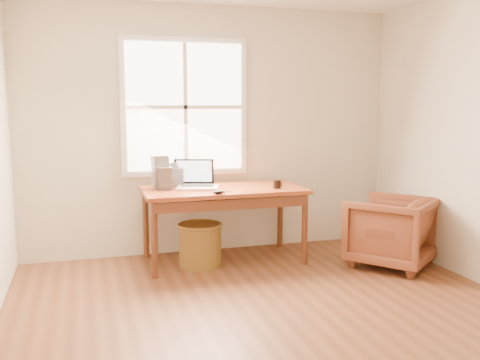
{
  "coord_description": "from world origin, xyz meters",
  "views": [
    {
      "loc": [
        -1.34,
        -3.3,
        1.59
      ],
      "look_at": [
        0.13,
        1.65,
        0.85
      ],
      "focal_mm": 40.0,
      "sensor_mm": 36.0,
      "label": 1
    }
  ],
  "objects_px": {
    "armchair": "(391,231)",
    "coffee_mug": "(277,184)",
    "wicker_stool": "(200,245)",
    "desk": "(223,190)",
    "cd_stack_a": "(174,174)",
    "laptop": "(198,173)"
  },
  "relations": [
    {
      "from": "desk",
      "to": "wicker_stool",
      "type": "height_order",
      "value": "desk"
    },
    {
      "from": "wicker_stool",
      "to": "coffee_mug",
      "type": "distance_m",
      "value": 0.97
    },
    {
      "from": "armchair",
      "to": "laptop",
      "type": "relative_size",
      "value": 1.68
    },
    {
      "from": "wicker_stool",
      "to": "desk",
      "type": "bearing_deg",
      "value": 21.66
    },
    {
      "from": "wicker_stool",
      "to": "cd_stack_a",
      "type": "relative_size",
      "value": 1.64
    },
    {
      "from": "coffee_mug",
      "to": "wicker_stool",
      "type": "bearing_deg",
      "value": 155.86
    },
    {
      "from": "laptop",
      "to": "coffee_mug",
      "type": "relative_size",
      "value": 5.44
    },
    {
      "from": "desk",
      "to": "cd_stack_a",
      "type": "xyz_separation_m",
      "value": [
        -0.45,
        0.27,
        0.15
      ]
    },
    {
      "from": "armchair",
      "to": "coffee_mug",
      "type": "bearing_deg",
      "value": -62.56
    },
    {
      "from": "cd_stack_a",
      "to": "coffee_mug",
      "type": "bearing_deg",
      "value": -24.46
    },
    {
      "from": "laptop",
      "to": "cd_stack_a",
      "type": "distance_m",
      "value": 0.32
    },
    {
      "from": "armchair",
      "to": "wicker_stool",
      "type": "xyz_separation_m",
      "value": [
        -1.8,
        0.52,
        -0.14
      ]
    },
    {
      "from": "wicker_stool",
      "to": "cd_stack_a",
      "type": "height_order",
      "value": "cd_stack_a"
    },
    {
      "from": "armchair",
      "to": "laptop",
      "type": "xyz_separation_m",
      "value": [
        -1.79,
        0.65,
        0.57
      ]
    },
    {
      "from": "laptop",
      "to": "cd_stack_a",
      "type": "bearing_deg",
      "value": 145.39
    },
    {
      "from": "armchair",
      "to": "coffee_mug",
      "type": "xyz_separation_m",
      "value": [
        -1.02,
        0.45,
        0.45
      ]
    },
    {
      "from": "cd_stack_a",
      "to": "armchair",
      "type": "bearing_deg",
      "value": -24.15
    },
    {
      "from": "armchair",
      "to": "cd_stack_a",
      "type": "bearing_deg",
      "value": -62.85
    },
    {
      "from": "desk",
      "to": "laptop",
      "type": "xyz_separation_m",
      "value": [
        -0.26,
        0.02,
        0.18
      ]
    },
    {
      "from": "laptop",
      "to": "cd_stack_a",
      "type": "relative_size",
      "value": 1.79
    },
    {
      "from": "laptop",
      "to": "coffee_mug",
      "type": "xyz_separation_m",
      "value": [
        0.76,
        -0.19,
        -0.12
      ]
    },
    {
      "from": "desk",
      "to": "laptop",
      "type": "height_order",
      "value": "laptop"
    }
  ]
}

